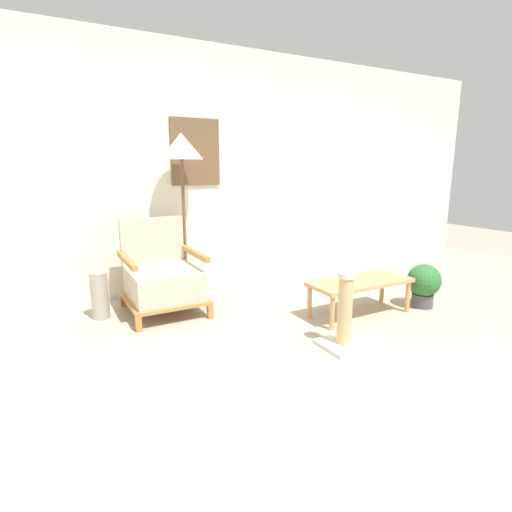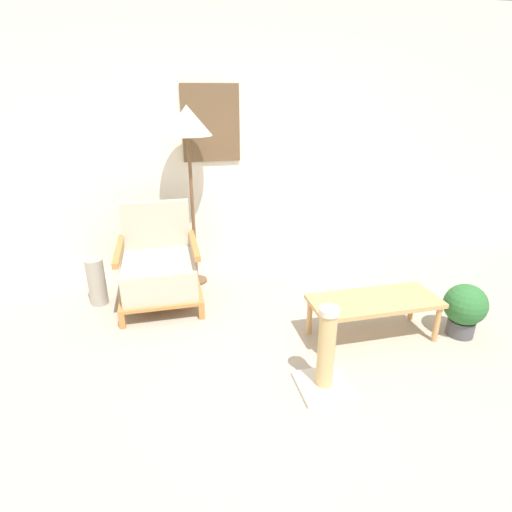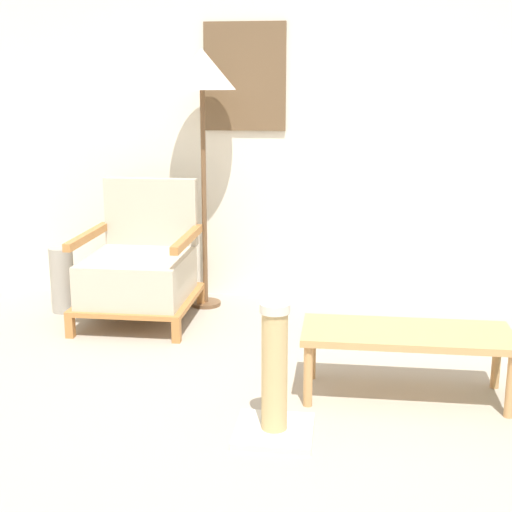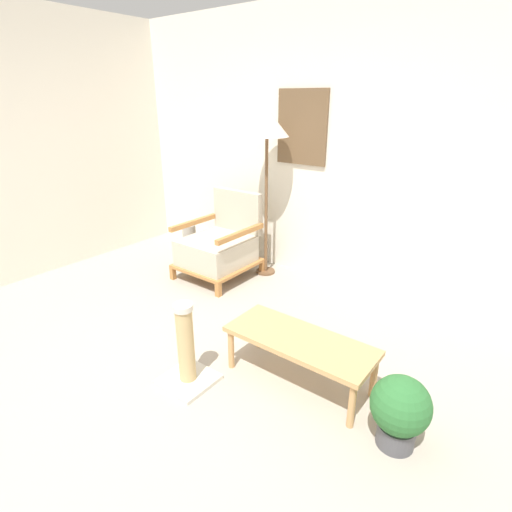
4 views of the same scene
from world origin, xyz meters
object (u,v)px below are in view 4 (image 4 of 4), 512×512
Objects in this scene: vase at (190,243)px; scratching_post at (186,354)px; armchair at (220,246)px; floor_lamp at (267,129)px; coffee_table at (300,344)px; potted_plant at (400,409)px.

scratching_post is at bearing -44.36° from vase.
floor_lamp is (0.36, 0.35, 1.20)m from armchair.
armchair reaches higher than coffee_table.
scratching_post is (1.59, -1.56, 0.00)m from vase.
vase is at bearing 157.29° from potted_plant.
coffee_table is 2.29× the size of vase.
floor_lamp is at bearing 143.35° from potted_plant.
armchair is 1.47× the size of scratching_post.
scratching_post is (-0.60, -0.47, -0.08)m from coffee_table.
vase is (-0.93, -0.26, -1.32)m from floor_lamp.
floor_lamp is 2.86× the size of scratching_post.
armchair is 2.60m from potted_plant.
scratching_post reaches higher than vase.
floor_lamp is 2.79m from potted_plant.
floor_lamp reaches higher than vase.
floor_lamp is at bearing 110.12° from scratching_post.
vase is at bearing 153.62° from coffee_table.
potted_plant is at bearing -10.38° from coffee_table.
scratching_post is (0.67, -1.82, -1.32)m from floor_lamp.
armchair is at bearing 148.52° from coffee_table.
coffee_table is 0.77m from scratching_post.
armchair is 0.88× the size of coffee_table.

